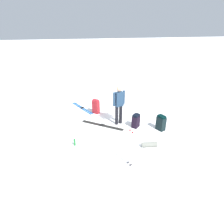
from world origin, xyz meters
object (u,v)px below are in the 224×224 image
(ski_pair_near, at_px, (82,108))
(backpack_bright, at_px, (96,107))
(backpack_small_spare, at_px, (136,121))
(ski_poles_planted_near, at_px, (130,147))
(thermos_bottle, at_px, (75,142))
(sleeping_mat_rolled, at_px, (149,145))
(skier_standing, at_px, (119,103))
(backpack_large_dark, at_px, (161,123))
(ski_pair_far, at_px, (102,125))

(ski_pair_near, bearing_deg, backpack_bright, 44.67)
(backpack_small_spare, distance_m, ski_poles_planted_near, 2.42)
(backpack_small_spare, relative_size, thermos_bottle, 2.27)
(backpack_small_spare, distance_m, sleeping_mat_rolled, 1.44)
(skier_standing, xyz_separation_m, thermos_bottle, (1.30, -1.88, -0.82))
(skier_standing, relative_size, sleeping_mat_rolled, 3.09)
(backpack_small_spare, height_order, ski_poles_planted_near, ski_poles_planted_near)
(sleeping_mat_rolled, bearing_deg, backpack_large_dark, 140.86)
(backpack_bright, bearing_deg, skier_standing, 35.72)
(backpack_large_dark, xyz_separation_m, backpack_small_spare, (-0.38, -0.94, -0.03))
(ski_pair_far, height_order, ski_poles_planted_near, ski_poles_planted_near)
(ski_poles_planted_near, bearing_deg, backpack_small_spare, 159.23)
(backpack_large_dark, bearing_deg, backpack_small_spare, -112.09)
(skier_standing, bearing_deg, ski_pair_near, -140.85)
(ski_poles_planted_near, bearing_deg, backpack_bright, -170.19)
(ski_poles_planted_near, relative_size, sleeping_mat_rolled, 2.29)
(ski_pair_near, bearing_deg, skier_standing, 39.15)
(sleeping_mat_rolled, height_order, thermos_bottle, thermos_bottle)
(backpack_large_dark, distance_m, sleeping_mat_rolled, 1.37)
(ski_pair_near, relative_size, thermos_bottle, 6.26)
(ski_pair_far, height_order, backpack_large_dark, backpack_large_dark)
(backpack_small_spare, bearing_deg, ski_pair_far, -104.53)
(ski_pair_far, relative_size, thermos_bottle, 6.52)
(backpack_small_spare, xyz_separation_m, sleeping_mat_rolled, (1.43, 0.09, -0.20))
(ski_pair_near, xyz_separation_m, backpack_small_spare, (2.27, 2.15, 0.28))
(ski_pair_far, xyz_separation_m, thermos_bottle, (1.24, -1.15, 0.12))
(ski_pair_far, relative_size, backpack_small_spare, 2.88)
(backpack_large_dark, bearing_deg, ski_poles_planted_near, -44.13)
(ski_pair_far, relative_size, backpack_bright, 2.45)
(backpack_large_dark, height_order, sleeping_mat_rolled, backpack_large_dark)
(backpack_bright, bearing_deg, sleeping_mat_rolled, 27.77)
(ski_pair_near, height_order, sleeping_mat_rolled, sleeping_mat_rolled)
(ski_pair_far, xyz_separation_m, backpack_bright, (-1.26, -0.13, 0.33))
(backpack_large_dark, relative_size, ski_poles_planted_near, 0.51)
(sleeping_mat_rolled, xyz_separation_m, thermos_bottle, (-0.54, -2.62, 0.04))
(backpack_small_spare, relative_size, ski_poles_planted_near, 0.47)
(backpack_bright, xyz_separation_m, ski_poles_planted_near, (3.84, 0.66, 0.36))
(backpack_large_dark, distance_m, ski_poles_planted_near, 2.60)
(ski_pair_far, height_order, thermos_bottle, thermos_bottle)
(backpack_bright, xyz_separation_m, thermos_bottle, (2.50, -1.02, -0.21))
(ski_pair_near, xyz_separation_m, backpack_large_dark, (2.65, 3.10, 0.30))
(ski_pair_far, distance_m, backpack_bright, 1.31)
(backpack_small_spare, bearing_deg, backpack_large_dark, 67.91)
(skier_standing, xyz_separation_m, ski_pair_near, (-1.85, -1.51, -0.94))
(ski_pair_far, height_order, backpack_bright, backpack_bright)
(ski_pair_near, distance_m, ski_poles_planted_near, 4.73)
(thermos_bottle, bearing_deg, ski_pair_far, 137.14)
(ski_pair_near, height_order, backpack_small_spare, backpack_small_spare)
(backpack_bright, distance_m, sleeping_mat_rolled, 3.45)
(ski_pair_far, distance_m, backpack_small_spare, 1.45)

